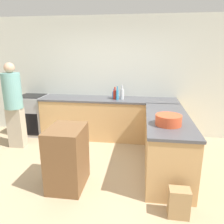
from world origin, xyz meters
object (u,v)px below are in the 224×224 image
mixing_bowl (168,120)px  dish_soap_bottle (117,94)px  hot_sauce_bottle (115,94)px  vinegar_bottle_clear (122,94)px  water_bottle_blue (114,94)px  paper_bag (179,203)px  island_table (67,157)px  range_oven (33,115)px  person_by_range (14,103)px

mixing_bowl → dish_soap_bottle: dish_soap_bottle is taller
dish_soap_bottle → hot_sauce_bottle: size_ratio=1.10×
vinegar_bottle_clear → water_bottle_blue: (-0.18, 0.09, -0.04)m
hot_sauce_bottle → water_bottle_blue: bearing=105.1°
water_bottle_blue → paper_bag: water_bottle_blue is taller
hot_sauce_bottle → paper_bag: size_ratio=0.71×
island_table → paper_bag: (1.53, -0.43, -0.27)m
island_table → hot_sauce_bottle: 2.04m
vinegar_bottle_clear → range_oven: bearing=179.1°
hot_sauce_bottle → person_by_range: size_ratio=0.15×
range_oven → person_by_range: size_ratio=0.54×
water_bottle_blue → hot_sauce_bottle: size_ratio=0.78×
range_oven → paper_bag: (3.06, -2.38, -0.28)m
island_table → mixing_bowl: 1.56m
island_table → hot_sauce_bottle: (0.45, 1.91, 0.57)m
range_oven → dish_soap_bottle: bearing=-2.9°
range_oven → hot_sauce_bottle: 2.06m
island_table → person_by_range: size_ratio=0.53×
person_by_range → island_table: bearing=-38.2°
vinegar_bottle_clear → person_by_range: bearing=-160.9°
range_oven → hot_sauce_bottle: (1.98, -0.04, 0.56)m
mixing_bowl → vinegar_bottle_clear: 1.82m
water_bottle_blue → hot_sauce_bottle: 0.10m
paper_bag → range_oven: bearing=142.1°
range_oven → island_table: 2.48m
range_oven → water_bottle_blue: water_bottle_blue is taller
island_table → paper_bag: bearing=-15.7°
mixing_bowl → water_bottle_blue: 1.99m
vinegar_bottle_clear → person_by_range: 2.24m
hot_sauce_bottle → paper_bag: (1.08, -2.34, -0.84)m
paper_bag → vinegar_bottle_clear: bearing=111.5°
water_bottle_blue → hot_sauce_bottle: hot_sauce_bottle is taller
range_oven → hot_sauce_bottle: bearing=-1.3°
island_table → mixing_bowl: (1.43, 0.29, 0.54)m
island_table → paper_bag: size_ratio=2.44×
range_oven → paper_bag: size_ratio=2.50×
island_table → paper_bag: island_table is taller
range_oven → mixing_bowl: (2.96, -1.66, 0.53)m
range_oven → hot_sauce_bottle: size_ratio=3.52×
person_by_range → dish_soap_bottle: bearing=18.1°
water_bottle_blue → hot_sauce_bottle: bearing=-74.9°
water_bottle_blue → person_by_range: 2.10m
dish_soap_bottle → vinegar_bottle_clear: vinegar_bottle_clear is taller
island_table → person_by_range: (-1.51, 1.19, 0.48)m
person_by_range → hot_sauce_bottle: bearing=20.2°
island_table → water_bottle_blue: (0.42, 2.01, 0.55)m
vinegar_bottle_clear → mixing_bowl: bearing=-63.2°
range_oven → hot_sauce_bottle: hot_sauce_bottle is taller
range_oven → dish_soap_bottle: size_ratio=3.19×
hot_sauce_bottle → person_by_range: (-1.96, -0.72, -0.09)m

